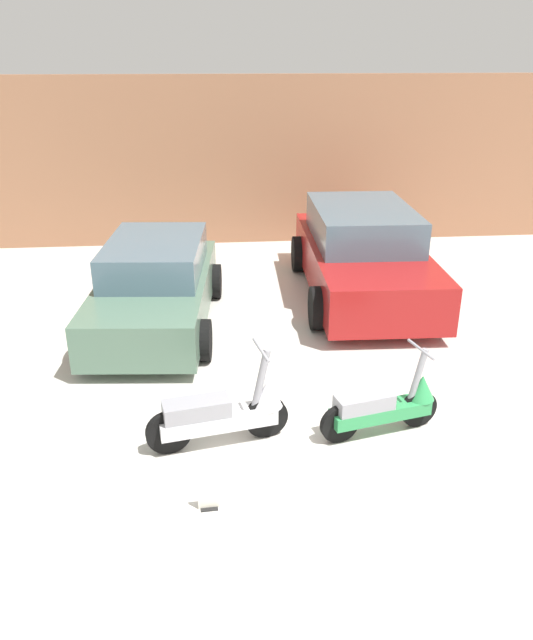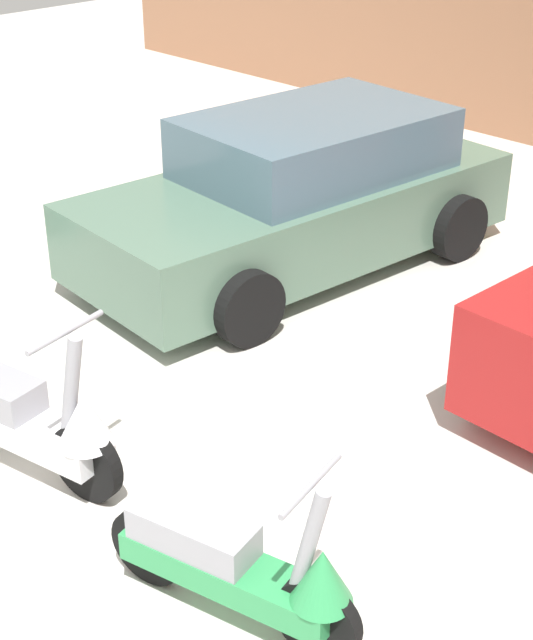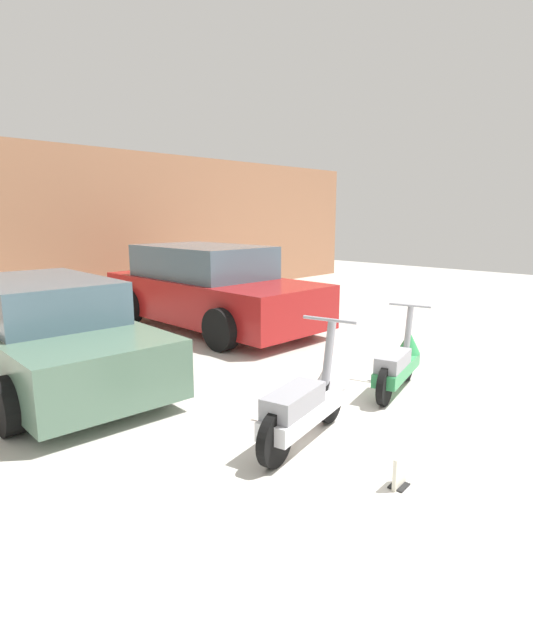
# 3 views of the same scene
# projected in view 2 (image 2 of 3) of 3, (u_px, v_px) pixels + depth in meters

# --- Properties ---
(scooter_front_left) EXTENTS (1.54, 0.64, 1.08)m
(scooter_front_left) POSITION_uv_depth(u_px,v_px,m) (26.00, 416.00, 5.71)
(scooter_front_left) COLOR black
(scooter_front_left) RESTS_ON ground_plane
(scooter_front_right) EXTENTS (1.39, 0.61, 0.98)m
(scooter_front_right) POSITION_uv_depth(u_px,v_px,m) (240.00, 565.00, 4.65)
(scooter_front_right) COLOR black
(scooter_front_right) RESTS_ON ground_plane
(car_rear_left) EXTENTS (2.08, 3.92, 1.29)m
(car_rear_left) POSITION_uv_depth(u_px,v_px,m) (299.00, 196.00, 8.26)
(car_rear_left) COLOR #51705B
(car_rear_left) RESTS_ON ground_plane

